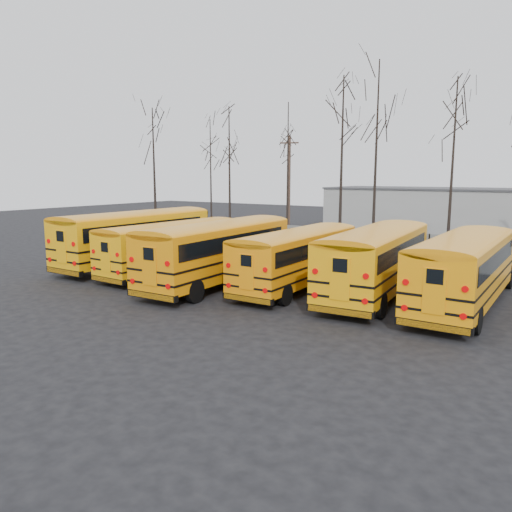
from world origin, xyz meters
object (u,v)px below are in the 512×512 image
Objects in this scene: bus_d at (299,253)px; utility_pole_left at (289,188)px; bus_a at (139,233)px; bus_c at (221,247)px; bus_b at (175,243)px; bus_f at (465,264)px; bus_e at (378,255)px.

utility_pole_left reaches higher than bus_d.
bus_c is (7.15, -1.35, -0.09)m from bus_a.
bus_a reaches higher than bus_b.
bus_b is at bearing -175.34° from bus_f.
bus_e is 18.90m from utility_pole_left.
bus_a reaches higher than bus_c.
bus_b is 14.69m from bus_f.
bus_d is at bearing 19.17° from bus_c.
bus_b is at bearing -102.22° from utility_pole_left.
bus_c reaches higher than bus_f.
utility_pole_left is at bearing 106.39° from bus_c.
bus_a is 14.84m from utility_pole_left.
bus_b reaches higher than bus_d.
bus_c is at bearing -168.81° from bus_e.
bus_e is at bearing -66.06° from utility_pole_left.
bus_e reaches higher than bus_f.
bus_c is 1.02× the size of bus_e.
bus_c reaches higher than bus_b.
bus_b is 0.95× the size of bus_f.
bus_f is at bearing -58.83° from utility_pole_left.
bus_e is at bearing 179.34° from bus_f.
bus_f is (3.66, -0.02, -0.04)m from bus_e.
bus_c is at bearing -9.05° from bus_b.
bus_c is 16.97m from utility_pole_left.
bus_f is 21.54m from utility_pole_left.
bus_b is at bearing -177.87° from bus_e.
bus_e is at bearing 13.40° from bus_c.
bus_f is (7.28, 0.61, 0.11)m from bus_d.
bus_e is at bearing 8.45° from bus_d.
bus_c is 3.86m from bus_d.
bus_a is at bearing 179.05° from bus_d.
bus_b is at bearing -176.07° from bus_d.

